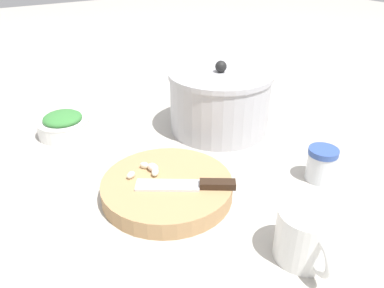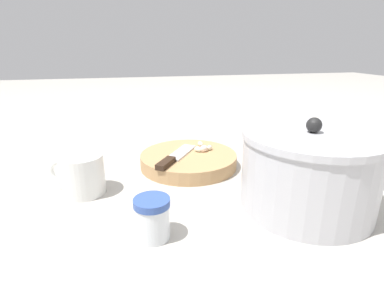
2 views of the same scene
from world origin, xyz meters
TOP-DOWN VIEW (x-y plane):
  - ground_plane at (0.00, 0.00)m, footprint 5.00×5.00m
  - cutting_board at (0.03, -0.11)m, footprint 0.25×0.25m
  - chef_knife at (0.07, -0.08)m, footprint 0.13×0.17m
  - garlic_cloves at (-0.01, -0.13)m, footprint 0.06×0.07m
  - herb_bowl at (-0.33, -0.20)m, footprint 0.13×0.13m
  - spice_jar at (0.15, 0.18)m, footprint 0.06×0.06m
  - coffee_mug at (0.28, -0.02)m, footprint 0.12×0.09m
  - stock_pot at (-0.15, 0.14)m, footprint 0.26×0.26m

SIDE VIEW (x-z plane):
  - ground_plane at x=0.00m, z-range 0.00..0.00m
  - cutting_board at x=0.03m, z-range 0.00..0.03m
  - herb_bowl at x=-0.33m, z-range 0.00..0.06m
  - spice_jar at x=0.15m, z-range 0.00..0.07m
  - chef_knife at x=0.07m, z-range 0.03..0.05m
  - garlic_cloves at x=-0.01m, z-range 0.03..0.05m
  - coffee_mug at x=0.28m, z-range 0.00..0.09m
  - stock_pot at x=-0.15m, z-range -0.01..0.17m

